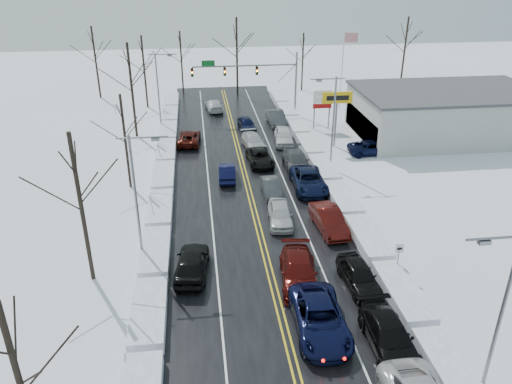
{
  "coord_description": "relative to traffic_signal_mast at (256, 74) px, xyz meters",
  "views": [
    {
      "loc": [
        -4.3,
        -33.87,
        19.13
      ],
      "look_at": [
        -0.04,
        0.39,
        2.5
      ],
      "focal_mm": 35.0,
      "sensor_mm": 36.0,
      "label": 1
    }
  ],
  "objects": [
    {
      "name": "tree_far_b",
      "position": [
        -9.45,
        13.01,
        0.81
      ],
      "size": [
        3.6,
        3.6,
        9.0
      ],
      "color": "#2D231C",
      "rests_on": "ground"
    },
    {
      "name": "speed_limit_sign",
      "position": [
        4.75,
        -35.99,
        -3.84
      ],
      "size": [
        0.55,
        0.09,
        2.35
      ],
      "color": "slate",
      "rests_on": "ground"
    },
    {
      "name": "snow_bank_left",
      "position": [
        -11.05,
        -25.99,
        -5.48
      ],
      "size": [
        1.94,
        72.0,
        0.81
      ],
      "primitive_type": "cube",
      "color": "white",
      "rests_on": "ground"
    },
    {
      "name": "dealership_building",
      "position": [
        20.53,
        -9.99,
        -2.82
      ],
      "size": [
        20.4,
        12.4,
        5.3
      ],
      "color": "#B3B3AE",
      "rests_on": "ground"
    },
    {
      "name": "tree_left_d",
      "position": [
        -14.65,
        -5.99,
        1.86
      ],
      "size": [
        4.2,
        4.2,
        10.5
      ],
      "color": "#2D231C",
      "rests_on": "ground"
    },
    {
      "name": "queued_car_11",
      "position": [
        1.79,
        -42.42,
        -5.48
      ],
      "size": [
        2.22,
        5.4,
        1.56
      ],
      "primitive_type": "imported",
      "rotation": [
        0.0,
        0.0,
        0.0
      ],
      "color": "black",
      "rests_on": "ground"
    },
    {
      "name": "used_vehicles_sign",
      "position": [
        7.05,
        -5.99,
        -2.16
      ],
      "size": [
        2.2,
        0.22,
        4.65
      ],
      "color": "slate",
      "rests_on": "ground"
    },
    {
      "name": "queued_car_4",
      "position": [
        -1.67,
        -28.19,
        -5.48
      ],
      "size": [
        2.17,
        4.64,
        1.54
      ],
      "primitive_type": "imported",
      "rotation": [
        0.0,
        0.0,
        -0.08
      ],
      "color": "silver",
      "rests_on": "ground"
    },
    {
      "name": "queued_car_3",
      "position": [
        -1.79,
        -36.04,
        -5.48
      ],
      "size": [
        2.91,
        5.85,
        1.63
      ],
      "primitive_type": "imported",
      "rotation": [
        0.0,
        0.0,
        -0.11
      ],
      "color": "#480C09",
      "rests_on": "ground"
    },
    {
      "name": "streetlight_nw",
      "position": [
        -11.74,
        -3.99,
        -0.17
      ],
      "size": [
        3.2,
        0.25,
        9.0
      ],
      "color": "slate",
      "rests_on": "ground"
    },
    {
      "name": "queued_car_5",
      "position": [
        -1.59,
        -23.05,
        -5.48
      ],
      "size": [
        1.45,
        4.04,
        1.32
      ],
      "primitive_type": "imported",
      "rotation": [
        0.0,
        0.0,
        0.01
      ],
      "color": "#3D4042",
      "rests_on": "ground"
    },
    {
      "name": "road_surface",
      "position": [
        -3.45,
        -25.99,
        -5.47
      ],
      "size": [
        14.0,
        84.0,
        0.01
      ],
      "primitive_type": "cube",
      "color": "black",
      "rests_on": "ground"
    },
    {
      "name": "queued_car_14",
      "position": [
        1.87,
        -22.38,
        -5.48
      ],
      "size": [
        2.92,
        6.07,
        1.67
      ],
      "primitive_type": "imported",
      "rotation": [
        0.0,
        0.0,
        -0.03
      ],
      "color": "black",
      "rests_on": "ground"
    },
    {
      "name": "tree_far_c",
      "position": [
        -1.45,
        11.01,
        2.21
      ],
      "size": [
        4.4,
        4.4,
        11.0
      ],
      "color": "#2D231C",
      "rests_on": "ground"
    },
    {
      "name": "queued_car_15",
      "position": [
        1.69,
        -17.72,
        -5.48
      ],
      "size": [
        2.36,
        5.7,
        1.65
      ],
      "primitive_type": "imported",
      "rotation": [
        0.0,
        0.0,
        -0.01
      ],
      "color": "#434548",
      "rests_on": "ground"
    },
    {
      "name": "flagpole",
      "position": [
        11.72,
        2.01,
        0.45
      ],
      "size": [
        1.87,
        1.2,
        10.0
      ],
      "color": "silver",
      "rests_on": "ground"
    },
    {
      "name": "queued_car_17",
      "position": [
        2.0,
        -3.75,
        -5.48
      ],
      "size": [
        2.07,
        5.23,
        1.69
      ],
      "primitive_type": "imported",
      "rotation": [
        0.0,
        0.0,
        0.05
      ],
      "color": "#404245",
      "rests_on": "ground"
    },
    {
      "name": "oncoming_car_2",
      "position": [
        -5.32,
        3.27,
        -5.48
      ],
      "size": [
        2.58,
        5.16,
        1.44
      ],
      "primitive_type": "imported",
      "rotation": [
        0.0,
        0.0,
        3.26
      ],
      "color": "silver",
      "rests_on": "ground"
    },
    {
      "name": "streetlight_sw",
      "position": [
        -11.74,
        -31.99,
        -0.17
      ],
      "size": [
        3.2,
        0.25,
        9.0
      ],
      "color": "slate",
      "rests_on": "ground"
    },
    {
      "name": "tree_far_d",
      "position": [
        8.55,
        12.51,
        0.46
      ],
      "size": [
        3.4,
        3.4,
        8.5
      ],
      "color": "#2D231C",
      "rests_on": "ground"
    },
    {
      "name": "queued_car_6",
      "position": [
        -1.66,
        -16.07,
        -5.48
      ],
      "size": [
        2.58,
        5.13,
        1.39
      ],
      "primitive_type": "imported",
      "rotation": [
        0.0,
        0.0,
        0.05
      ],
      "color": "black",
      "rests_on": "ground"
    },
    {
      "name": "traffic_signal_mast",
      "position": [
        0.0,
        0.0,
        0.0
      ],
      "size": [
        13.28,
        0.39,
        8.0
      ],
      "color": "slate",
      "rests_on": "ground"
    },
    {
      "name": "queued_car_2",
      "position": [
        -1.56,
        -40.64,
        -5.48
      ],
      "size": [
        2.95,
        6.15,
        1.69
      ],
      "primitive_type": "imported",
      "rotation": [
        0.0,
        0.0,
        -0.02
      ],
      "color": "black",
      "rests_on": "ground"
    },
    {
      "name": "queued_car_16",
      "position": [
        1.73,
        -10.45,
        -5.48
      ],
      "size": [
        2.53,
        5.13,
        1.68
      ],
      "primitive_type": "imported",
      "rotation": [
        0.0,
        0.0,
        -0.11
      ],
      "color": "silver",
      "rests_on": "ground"
    },
    {
      "name": "tree_left_a",
      "position": [
        -14.45,
        -47.99,
        0.81
      ],
      "size": [
        3.6,
        3.6,
        9.0
      ],
      "color": "#2D231C",
      "rests_on": "ground"
    },
    {
      "name": "parked_car_0",
      "position": [
        10.36,
        -14.75,
        -5.48
      ],
      "size": [
        5.14,
        2.52,
        1.4
      ],
      "primitive_type": "imported",
      "rotation": [
        0.0,
        0.0,
        1.61
      ],
      "color": "black",
      "rests_on": "ground"
    },
    {
      "name": "tree_left_b",
      "position": [
        -14.95,
        -33.99,
        1.51
      ],
      "size": [
        4.0,
        4.0,
        10.0
      ],
      "color": "#2D231C",
      "rests_on": "ground"
    },
    {
      "name": "queued_car_7",
      "position": [
        -1.76,
        -11.42,
        -5.48
      ],
      "size": [
        2.62,
        5.19,
        1.44
      ],
      "primitive_type": "imported",
      "rotation": [
        0.0,
        0.0,
        0.12
      ],
      "color": "#BBBBBD",
      "rests_on": "ground"
    },
    {
      "name": "streetlight_ne",
      "position": [
        4.85,
        -17.99,
        -0.17
      ],
      "size": [
        3.2,
        0.25,
        9.0
      ],
      "color": "slate",
      "rests_on": "ground"
    },
    {
      "name": "snow_bank_right",
      "position": [
        4.15,
        -25.99,
        -5.48
      ],
      "size": [
        1.94,
        72.0,
        0.81
      ],
      "primitive_type": "cube",
      "color": "white",
      "rests_on": "ground"
    },
    {
      "name": "tires_plus_sign",
      "position": [
        7.05,
        -12.0,
        -0.49
      ],
      "size": [
        3.2,
        0.34,
        6.0
      ],
      "color": "slate",
      "rests_on": "ground"
    },
    {
      "name": "tree_left_c",
      "position": [
        -13.95,
        -19.99,
        0.46
      ],
      "size": [
        3.4,
        3.4,
        8.5
      ],
      "color": "#2D231C",
      "rests_on": "ground"
    },
    {
      "name": "oncoming_car_0",
      "position": [
        -5.16,
        -19.35,
        -5.48
      ],
      "size": [
        1.76,
        4.41,
        1.43
      ],
      "primitive_type": "imported",
      "rotation": [
        0.0,
        0.0,
        3.08
      ],
      "color": "black",
      "rests_on": "ground"
    },
    {
      "name": "parked_car_2",
      "position": [
        11.67,
        -6.36,
        -5.48
      ],
      "size": [
        2.27,
        5.02,
        1.67
      ],
      "primitive_type": "imported",
      "rotation": [
        0.0,
        0.0,
        3.2
      ],
      "color": "black",
      "rests_on": "ground"
    },
    {
      "name": "streetlight_se",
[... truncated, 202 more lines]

